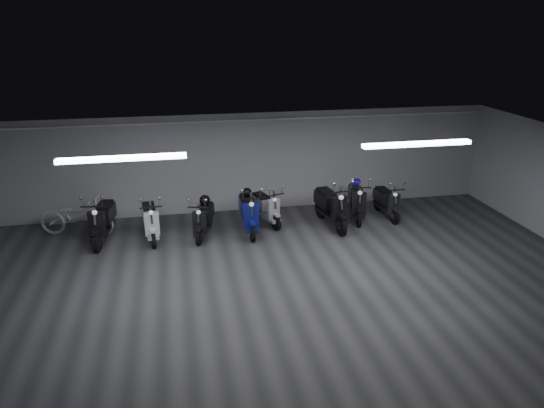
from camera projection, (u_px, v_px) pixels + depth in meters
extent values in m
cube|color=#323234|center=(287.00, 296.00, 10.14)|extent=(14.00, 10.00, 0.01)
cube|color=gray|center=(289.00, 161.00, 9.17)|extent=(14.00, 10.00, 0.01)
cube|color=#A1A1A3|center=(249.00, 163.00, 14.26)|extent=(14.00, 0.01, 2.80)
cube|color=white|center=(122.00, 158.00, 9.57)|extent=(2.40, 0.18, 0.08)
cube|color=white|center=(417.00, 144.00, 10.65)|extent=(2.40, 0.18, 0.08)
cylinder|color=white|center=(248.00, 120.00, 13.76)|extent=(13.60, 0.05, 0.05)
imported|color=silver|center=(76.00, 212.00, 12.79)|extent=(2.01, 1.15, 1.23)
sphere|color=black|center=(247.00, 193.00, 13.10)|extent=(0.25, 0.25, 0.25)
sphere|color=black|center=(205.00, 200.00, 12.83)|extent=(0.28, 0.28, 0.28)
sphere|color=#170B80|center=(357.00, 183.00, 13.97)|extent=(0.25, 0.25, 0.25)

